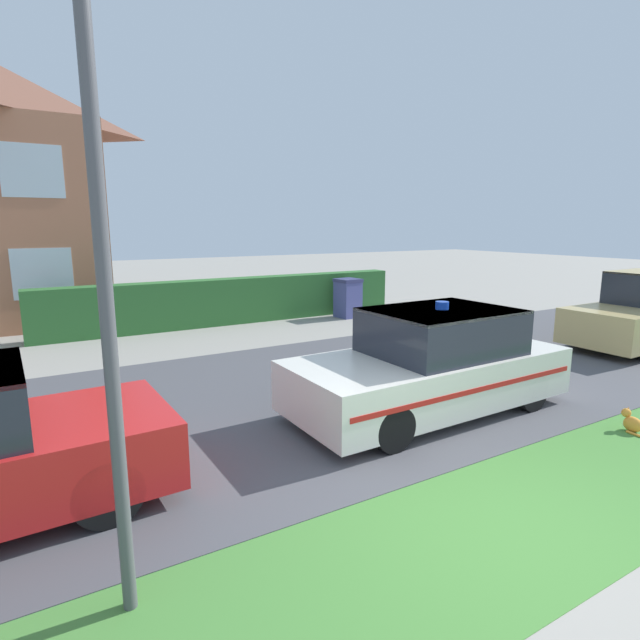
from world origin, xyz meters
The scene contains 8 objects.
ground_plane centered at (0.00, 0.00, 0.00)m, with size 80.00×80.00×0.00m, color gray.
road_strip centered at (0.00, 4.37, 0.01)m, with size 28.00×6.46×0.01m, color #4C4C51.
lawn_verge centered at (0.00, 0.16, 0.00)m, with size 28.00×1.97×0.01m, color #478438.
garden_hedge centered at (1.46, 10.78, 0.65)m, with size 10.47×0.58×1.29m, color #2D662D.
police_car centered at (1.53, 2.72, 0.73)m, with size 4.35×1.88×1.65m.
cat centered at (3.34, 0.73, 0.13)m, with size 0.22×0.35×0.31m.
wheelie_bin centered at (4.81, 9.89, 0.60)m, with size 0.71×0.74×1.18m.
street_lamp centered at (-3.15, 0.86, 3.46)m, with size 0.24×0.24×5.99m.
Camera 1 is at (-3.58, -2.63, 2.77)m, focal length 28.00 mm.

